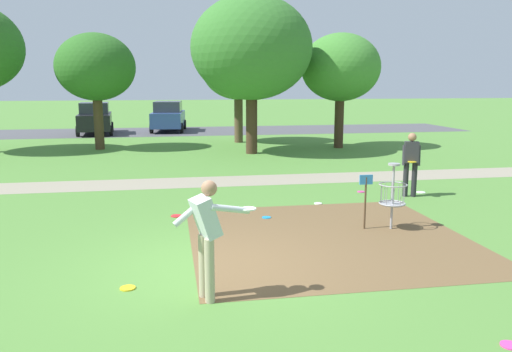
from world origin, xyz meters
TOP-DOWN VIEW (x-y plane):
  - ground_plane at (0.00, 0.00)m, footprint 160.00×160.00m
  - dirt_tee_pad at (2.38, 1.23)m, footprint 5.39×5.31m
  - disc_golf_basket at (3.80, 1.59)m, footprint 0.98×0.58m
  - player_foreground_watching at (5.65, 4.37)m, footprint 0.50×0.44m
  - player_throwing at (-0.18, -1.27)m, footprint 1.17×0.46m
  - frisbee_near_basket at (1.46, 2.87)m, footprint 0.21×0.21m
  - frisbee_by_tee at (2.99, 3.97)m, footprint 0.20×0.20m
  - frisbee_mid_grass at (-0.55, 3.35)m, footprint 0.26×0.26m
  - frisbee_far_left at (-1.34, -0.70)m, footprint 0.23×0.23m
  - frisbee_far_right at (6.19, 4.75)m, footprint 0.25×0.25m
  - frisbee_scattered_a at (3.18, -3.18)m, footprint 0.22×0.22m
  - frisbee_scattered_b at (4.58, 5.11)m, footprint 0.21×0.21m
  - tree_near_left at (7.12, 14.52)m, footprint 3.60×3.60m
  - tree_near_right at (2.81, 13.31)m, footprint 5.05×5.05m
  - tree_mid_center at (2.82, 17.44)m, footprint 3.65×3.65m
  - tree_mid_right at (-3.79, 15.84)m, footprint 3.50×3.50m
  - parking_lot_strip at (0.00, 23.81)m, footprint 36.00×6.00m
  - parked_car_leftmost at (-4.93, 23.04)m, footprint 2.24×4.33m
  - parked_car_center_left at (-0.68, 24.08)m, footprint 2.28×4.35m
  - gravel_path at (0.00, 7.31)m, footprint 40.00×1.67m

SIDE VIEW (x-z plane):
  - ground_plane at x=0.00m, z-range 0.00..0.00m
  - gravel_path at x=0.00m, z-range 0.00..0.00m
  - parking_lot_strip at x=0.00m, z-range 0.00..0.01m
  - dirt_tee_pad at x=2.38m, z-range 0.00..0.01m
  - frisbee_near_basket at x=1.46m, z-range 0.00..0.02m
  - frisbee_by_tee at x=2.99m, z-range 0.00..0.02m
  - frisbee_mid_grass at x=-0.55m, z-range 0.00..0.02m
  - frisbee_far_left at x=-1.34m, z-range 0.00..0.02m
  - frisbee_far_right at x=6.19m, z-range 0.00..0.02m
  - frisbee_scattered_a at x=3.18m, z-range 0.00..0.02m
  - frisbee_scattered_b at x=4.58m, z-range 0.00..0.02m
  - disc_golf_basket at x=3.80m, z-range 0.06..1.45m
  - parked_car_leftmost at x=-4.93m, z-range 0.00..1.84m
  - parked_car_center_left at x=-0.68m, z-range 0.00..1.84m
  - player_foreground_watching at x=5.65m, z-range 0.11..1.82m
  - player_throwing at x=-0.18m, z-range 0.13..1.84m
  - tree_mid_right at x=-3.79m, z-range 1.07..6.24m
  - tree_near_left at x=7.12m, z-range 1.05..6.26m
  - tree_mid_center at x=2.82m, z-range 1.05..6.30m
  - tree_near_right at x=2.81m, z-range 1.12..7.68m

